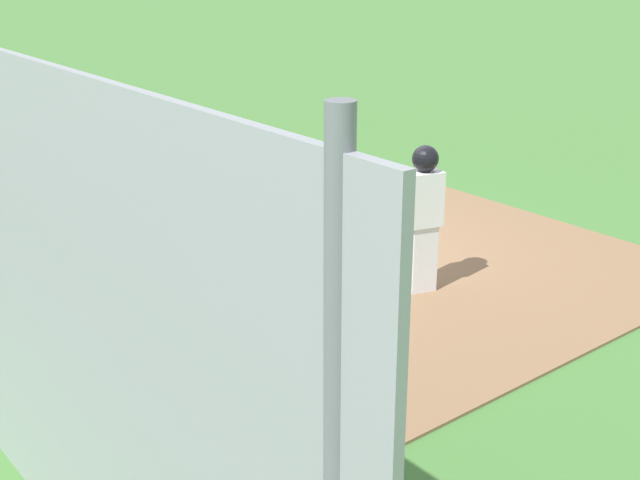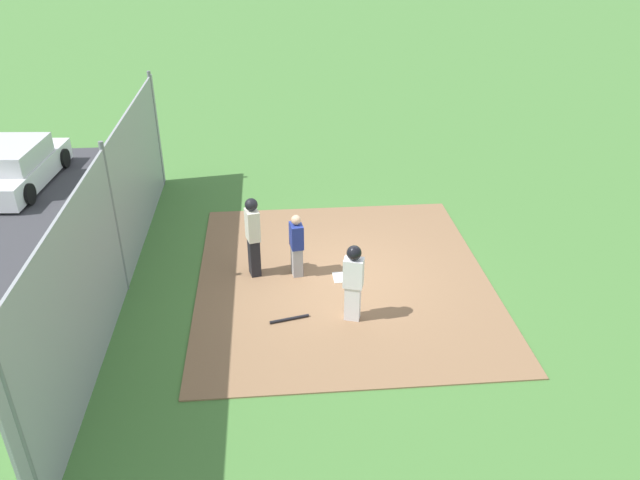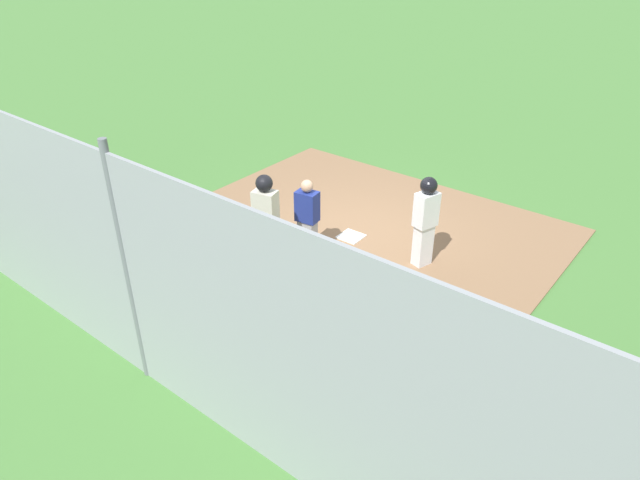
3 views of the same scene
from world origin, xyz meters
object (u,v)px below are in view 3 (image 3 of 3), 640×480
(catcher, at_px, (307,218))
(runner, at_px, (426,216))
(home_plate, at_px, (351,236))
(baseball_bat, at_px, (380,293))
(catcher_mask, at_px, (296,245))
(umpire, at_px, (266,224))

(catcher, distance_m, runner, 2.04)
(home_plate, bearing_deg, catcher, -103.37)
(baseball_bat, distance_m, catcher_mask, 2.07)
(runner, relative_size, baseball_bat, 2.06)
(catcher_mask, bearing_deg, umpire, -76.62)
(catcher_mask, bearing_deg, catcher, -7.13)
(umpire, bearing_deg, catcher_mask, -1.09)
(umpire, xyz_separation_m, catcher_mask, (-0.23, 0.98, -0.93))
(runner, bearing_deg, baseball_bat, 105.32)
(catcher, bearing_deg, home_plate, -21.86)
(catcher_mask, bearing_deg, baseball_bat, -7.94)
(umpire, height_order, catcher_mask, umpire)
(home_plate, bearing_deg, catcher_mask, -120.16)
(home_plate, distance_m, catcher, 1.28)
(catcher, height_order, catcher_mask, catcher)
(home_plate, relative_size, umpire, 0.24)
(catcher, relative_size, umpire, 0.79)
(catcher, bearing_deg, umpire, 166.00)
(umpire, relative_size, baseball_bat, 2.31)
(baseball_bat, relative_size, catcher_mask, 3.35)
(home_plate, distance_m, baseball_bat, 1.95)
(catcher, bearing_deg, runner, -68.80)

